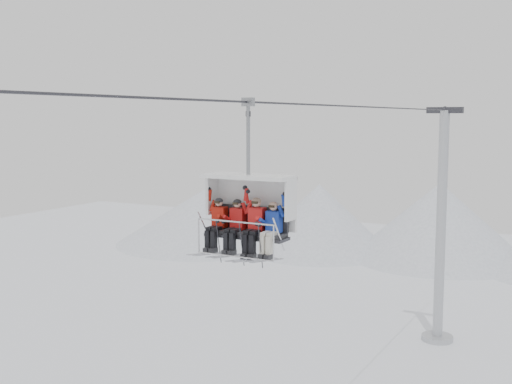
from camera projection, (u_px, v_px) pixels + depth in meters
The scene contains 8 objects.
ridgeline at pixel (474, 235), 55.19m from camera, with size 72.00×21.00×7.00m.
lift_tower_right at pixel (440, 243), 36.62m from camera, with size 2.00×1.80×13.48m.
haul_cable at pixel (256, 102), 16.57m from camera, with size 0.06×0.06×50.00m, color #313036.
chairlift_carrier at pixel (251, 204), 16.62m from camera, with size 2.37×1.17×3.98m.
skier_far_left at pixel (217, 222), 16.80m from camera, with size 0.37×1.69×1.50m.
skier_center_left at pixel (236, 224), 16.53m from camera, with size 0.37×1.69×1.51m.
skier_center_right at pixel (255, 224), 16.27m from camera, with size 0.41×1.69×1.62m.
skier_far_right at pixel (272, 227), 16.04m from camera, with size 0.37×1.69×1.50m.
Camera 1 is at (8.02, -14.68, 12.92)m, focal length 45.00 mm.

